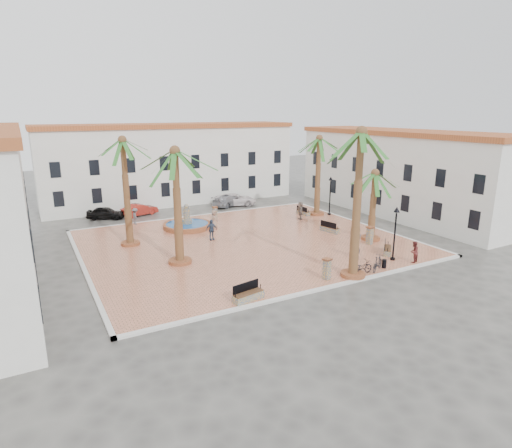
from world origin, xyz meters
The scene contains 36 objects.
ground centered at (0.00, 0.00, 0.00)m, with size 120.00×120.00×0.00m, color #56544F.
plaza centered at (0.00, 0.00, 0.07)m, with size 26.00×22.00×0.15m, color #DA815E.
kerb_n centered at (0.00, 11.00, 0.08)m, with size 26.30×0.30×0.16m, color silver.
kerb_s centered at (0.00, -11.00, 0.08)m, with size 26.30×0.30×0.16m, color silver.
kerb_e centered at (13.00, 0.00, 0.08)m, with size 0.30×22.30×0.16m, color silver.
kerb_w centered at (-13.00, 0.00, 0.08)m, with size 0.30×22.30×0.16m, color silver.
building_north centered at (0.00, 19.99, 4.77)m, with size 30.40×7.40×9.50m.
building_east centered at (19.99, 2.00, 4.52)m, with size 7.40×26.40×9.00m.
fountain centered at (-2.86, 6.67, 0.47)m, with size 4.52×4.52×2.34m.
palm_nw centered at (-8.82, 3.92, 7.87)m, with size 5.04×5.04×8.96m.
palm_sw centered at (-6.61, -2.29, 7.39)m, with size 5.51×5.51×8.54m.
palm_s centered at (2.81, -10.38, 8.75)m, with size 5.39×5.39×9.94m.
palm_e centered at (9.88, -4.54, 5.15)m, with size 5.19×5.19×6.16m.
palm_ne centered at (11.28, 5.22, 7.35)m, with size 5.22×5.22×8.45m.
bench_s centered at (-5.17, -10.38, 0.45)m, with size 2.08×0.98×1.05m.
bench_se centered at (8.40, -7.98, 0.43)m, with size 1.72×1.68×0.97m.
bench_e centered at (8.21, -0.96, 0.43)m, with size 0.99×1.99×1.01m.
bench_ne centered at (9.94, 5.83, 0.41)m, with size 0.68×1.78×0.92m.
lamppost_s centered at (7.63, -9.29, 2.92)m, with size 0.44×0.44×4.09m.
lamppost_e centered at (12.40, 4.47, 2.95)m, with size 0.45×0.45×4.14m.
bollard_se centered at (0.90, -9.99, 0.90)m, with size 0.63×0.63×1.45m.
bollard_n centered at (0.86, 8.60, 0.83)m, with size 0.49×0.49×1.31m.
bollard_e centered at (8.80, -5.54, 0.94)m, with size 0.60×0.60×1.52m.
litter_bin centered at (5.83, -10.23, 0.46)m, with size 0.32×0.32×0.62m, color black.
cyclist_a centered at (5.54, -7.64, 1.12)m, with size 0.71×0.46×1.94m, color #2F3543.
bicycle_a centered at (3.56, -10.40, 0.63)m, with size 0.64×1.83×0.96m, color black.
cyclist_b centered at (8.57, -10.40, 0.95)m, with size 0.78×0.61×1.61m, color maroon.
bicycle_b centered at (5.01, -10.40, 0.70)m, with size 0.52×1.83×1.10m, color black.
pedestrian_fountain_a centered at (-0.57, 5.47, 1.00)m, with size 0.83×0.54×1.71m, color #977764.
pedestrian_fountain_b centered at (-2.33, 1.94, 1.05)m, with size 1.06×0.44×1.81m, color #31425C.
pedestrian_north centered at (-6.84, 10.40, 0.96)m, with size 1.05×0.60×1.62m, color #57565C.
pedestrian_east centered at (8.49, 4.27, 1.08)m, with size 1.72×0.55×1.85m, color #726258.
car_black centered at (-8.94, 14.60, 0.65)m, with size 1.53×3.80×1.29m, color black.
car_red centered at (-5.44, 14.47, 0.64)m, with size 1.36×3.90×1.29m, color #AB281E.
car_silver centered at (5.11, 14.10, 0.68)m, with size 1.90×4.68×1.36m, color #A4A5AD.
car_white centered at (5.83, 14.11, 0.70)m, with size 2.32×5.03×1.40m, color white.
Camera 1 is at (-15.87, -31.03, 11.00)m, focal length 30.00 mm.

